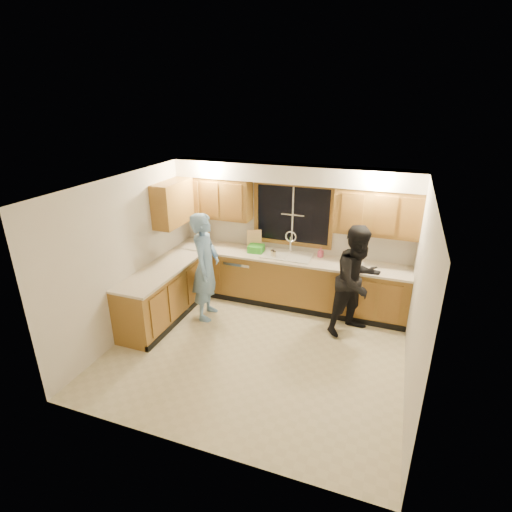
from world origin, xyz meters
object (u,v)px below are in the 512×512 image
at_px(man, 206,267).
at_px(soap_bottle, 321,252).
at_px(knife_block, 206,237).
at_px(bowl, 356,265).
at_px(dishwasher, 243,276).
at_px(stove, 143,311).
at_px(dish_crate, 256,249).
at_px(sink, 287,259).
at_px(woman, 357,281).

xyz_separation_m(man, soap_bottle, (1.70, 1.07, 0.09)).
relative_size(knife_block, bowl, 0.97).
relative_size(dishwasher, stove, 0.91).
bearing_deg(knife_block, bowl, -48.64).
bearing_deg(knife_block, man, -108.39).
bearing_deg(dishwasher, dish_crate, 5.81).
height_order(man, dish_crate, man).
height_order(sink, soap_bottle, sink).
height_order(dishwasher, bowl, bowl).
distance_m(dishwasher, man, 1.08).
relative_size(dish_crate, bowl, 1.18).
bearing_deg(stove, dish_crate, 56.64).
distance_m(sink, knife_block, 1.69).
distance_m(man, knife_block, 1.21).
bearing_deg(woman, stove, 153.18).
distance_m(dishwasher, dish_crate, 0.63).
relative_size(woman, soap_bottle, 10.25).
bearing_deg(stove, bowl, 30.70).
bearing_deg(man, knife_block, 17.02).
xyz_separation_m(dishwasher, soap_bottle, (1.41, 0.17, 0.60)).
bearing_deg(knife_block, soap_bottle, -44.59).
height_order(woman, bowl, woman).
relative_size(stove, woman, 0.50).
distance_m(stove, dish_crate, 2.26).
bearing_deg(man, dishwasher, -27.02).
relative_size(dishwasher, knife_block, 3.76).
relative_size(sink, dish_crate, 3.25).
distance_m(man, woman, 2.45).
xyz_separation_m(sink, bowl, (1.20, -0.05, 0.08)).
height_order(dish_crate, bowl, dish_crate).
bearing_deg(dishwasher, bowl, -0.89).
bearing_deg(knife_block, sink, -50.07).
bearing_deg(dish_crate, woman, -16.71).
bearing_deg(knife_block, woman, -58.04).
xyz_separation_m(dish_crate, bowl, (1.79, -0.06, -0.03)).
height_order(dish_crate, soap_bottle, soap_bottle).
bearing_deg(stove, woman, 22.52).
distance_m(sink, bowl, 1.20).
bearing_deg(bowl, soap_bottle, 162.18).
height_order(stove, woman, woman).
height_order(dishwasher, man, man).
height_order(sink, woman, woman).
bearing_deg(bowl, man, -159.61).
height_order(stove, dish_crate, dish_crate).
bearing_deg(dish_crate, sink, -1.13).
xyz_separation_m(man, bowl, (2.34, 0.87, 0.03)).
distance_m(sink, soap_bottle, 0.60).
bearing_deg(stove, knife_block, 86.28).
xyz_separation_m(stove, knife_block, (0.13, 1.99, 0.58)).
bearing_deg(woman, bowl, 49.90).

